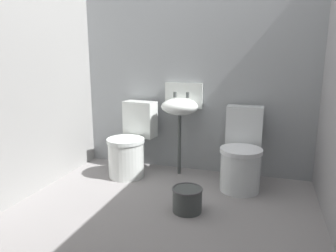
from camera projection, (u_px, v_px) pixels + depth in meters
name	position (u px, v px, depth m)	size (l,w,h in m)	color
ground_plane	(156.00, 224.00, 2.52)	(2.96, 2.84, 0.08)	gray
wall_back	(195.00, 73.00, 3.46)	(2.96, 0.10, 2.20)	#959A9D
wall_left	(17.00, 77.00, 2.76)	(0.10, 2.64, 2.20)	#989896
toilet_left	(130.00, 146.00, 3.43)	(0.47, 0.64, 0.78)	white
toilet_right	(241.00, 156.00, 3.08)	(0.40, 0.59, 0.78)	white
sink	(180.00, 106.00, 3.36)	(0.42, 0.35, 0.99)	#444947
bucket	(187.00, 199.00, 2.62)	(0.26, 0.26, 0.21)	#444947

